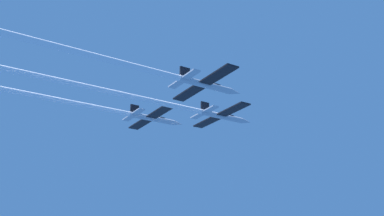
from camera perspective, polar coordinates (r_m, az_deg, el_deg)
The scene contains 3 objects.
jet_lead at distance 81.52m, azimuth -5.73°, elevation 1.02°, with size 17.23×57.83×2.85m.
jet_left_wing at distance 87.41m, azimuth -15.73°, elevation 0.71°, with size 17.23×59.74×2.85m.
jet_right_wing at distance 68.78m, azimuth -7.85°, elevation 5.52°, with size 17.23×50.88×2.85m.
Camera 1 is at (67.62, -49.86, -29.83)m, focal length 40.37 mm.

